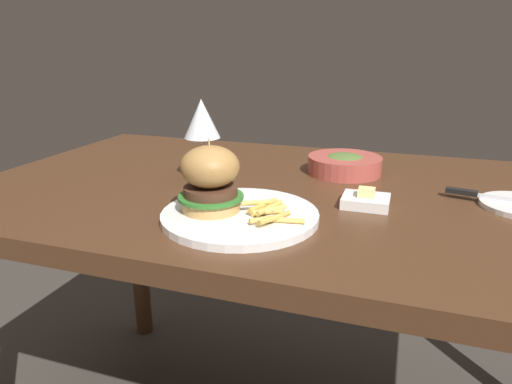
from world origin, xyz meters
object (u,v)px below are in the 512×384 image
Objects in this scene: wine_glass at (202,121)px; burger_sandwich at (210,179)px; butter_dish at (366,200)px; main_plate at (240,216)px; soup_bowl at (345,164)px; table_knife at (494,197)px.

burger_sandwich is at bearing -62.07° from wine_glass.
burger_sandwich is at bearing -150.14° from butter_dish.
main_plate is at bearing -51.46° from wine_glass.
soup_bowl is at bearing 69.95° from main_plate.
wine_glass reaches higher than burger_sandwich.
butter_dish is (0.37, -0.07, -0.12)m from wine_glass.
wine_glass is 0.85× the size of table_knife.
wine_glass is (-0.12, 0.22, 0.06)m from burger_sandwich.
main_plate is at bearing -145.41° from butter_dish.
burger_sandwich is 0.42m from soup_bowl.
wine_glass is 0.35m from soup_bowl.
table_knife is (0.44, 0.24, 0.01)m from main_plate.
table_knife is at bearing 26.24° from burger_sandwich.
soup_bowl is (0.13, 0.36, 0.02)m from main_plate.
burger_sandwich is at bearing -116.63° from soup_bowl.
table_knife is at bearing 21.98° from butter_dish.
butter_dish is at bearing -10.56° from wine_glass.
main_plate is 0.08m from burger_sandwich.
burger_sandwich is 1.47× the size of butter_dish.
wine_glass is 1.05× the size of soup_bowl.
table_knife is 2.43× the size of butter_dish.
butter_dish is 0.23m from soup_bowl.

